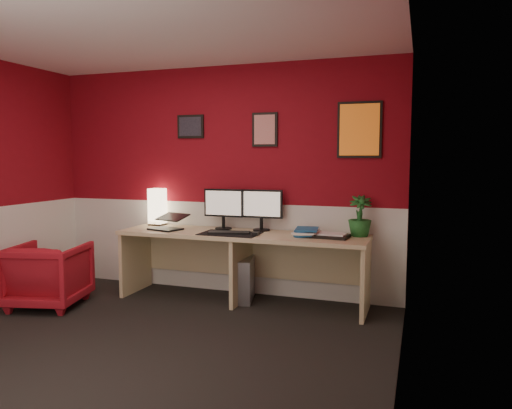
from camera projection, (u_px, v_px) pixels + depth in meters
The scene contains 24 objects.
ground at pixel (136, 347), 3.84m from camera, with size 4.00×3.50×0.01m, color black.
ceiling at pixel (128, 24), 3.60m from camera, with size 4.00×3.50×0.01m, color white.
wall_back at pixel (221, 180), 5.37m from camera, with size 4.00×0.01×2.50m, color maroon.
wall_right at pixel (402, 198), 3.07m from camera, with size 0.01×3.50×2.50m, color maroon.
wainscot_back at pixel (221, 247), 5.44m from camera, with size 4.00×0.01×1.00m, color silver.
wainscot_right at pixel (398, 312), 3.15m from camera, with size 0.01×3.50×1.00m, color silver.
desk at pixel (241, 268), 5.01m from camera, with size 2.60×0.65×0.73m, color #CCB983.
shoji_lamp at pixel (157, 208), 5.53m from camera, with size 0.16×0.16×0.40m, color #FFE5B2.
laptop at pixel (165, 220), 5.17m from camera, with size 0.33×0.23×0.22m, color black.
monitor_left at pixel (223, 203), 5.20m from camera, with size 0.45×0.06×0.58m, color black.
monitor_right at pixel (261, 204), 5.09m from camera, with size 0.45×0.06×0.58m, color black.
desk_mat at pixel (230, 234), 4.91m from camera, with size 0.60×0.38×0.01m, color black.
keyboard at pixel (229, 232), 4.91m from camera, with size 0.42×0.14×0.02m, color black.
mouse at pixel (256, 234), 4.80m from camera, with size 0.06×0.10×0.03m, color black.
book_bottom at pixel (295, 234), 4.82m from camera, with size 0.24×0.32×0.03m, color #205E97.
book_middle at pixel (295, 232), 4.80m from camera, with size 0.23×0.31×0.02m, color silver.
book_top at pixel (295, 229), 4.79m from camera, with size 0.22×0.30×0.03m, color #205E97.
zen_tray at pixel (330, 236), 4.68m from camera, with size 0.35×0.25×0.03m, color black.
potted_plant at pixel (360, 216), 4.74m from camera, with size 0.23×0.23×0.40m, color #19591E.
pc_tower at pixel (243, 279), 5.09m from camera, with size 0.20×0.45×0.45m, color #99999E.
armchair at pixel (48, 275), 4.88m from camera, with size 0.68×0.70×0.64m, color #AB1521.
art_left at pixel (191, 127), 5.41m from camera, with size 0.32×0.02×0.26m, color black.
art_center at pixel (265, 130), 5.13m from camera, with size 0.28×0.02×0.36m, color red.
art_right at pixel (359, 130), 4.81m from camera, with size 0.44×0.02×0.56m, color orange.
Camera 1 is at (2.11, -3.20, 1.51)m, focal length 33.86 mm.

